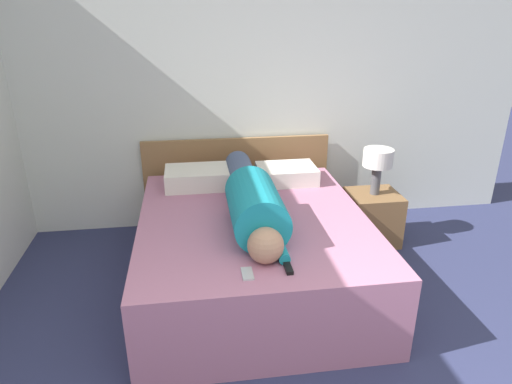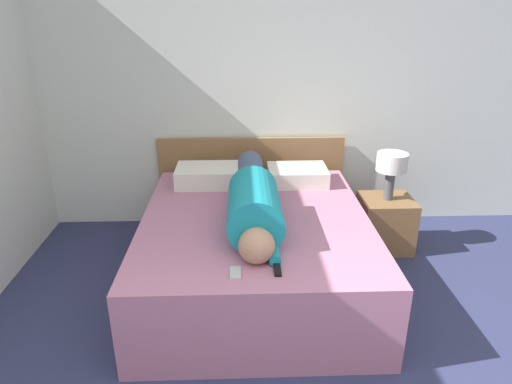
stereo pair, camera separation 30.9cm
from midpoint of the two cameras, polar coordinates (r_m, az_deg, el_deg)
The scene contains 10 objects.
wall_back at distance 4.26m, azimuth -2.99°, elevation 12.74°, with size 5.30×0.06×2.60m.
bed at distance 3.46m, azimuth -2.93°, elevation -7.46°, with size 1.64×1.94×0.58m.
headboard at distance 4.41m, azimuth -4.38°, elevation 1.30°, with size 1.76×0.04×0.86m.
nightstand at distance 4.20m, azimuth 12.26°, elevation -3.18°, with size 0.45×0.41×0.47m.
table_lamp at distance 4.01m, azimuth 12.88°, elevation 3.77°, with size 0.26×0.26×0.41m.
person_lying at distance 3.21m, azimuth -3.23°, elevation -1.09°, with size 0.36×1.65×0.36m.
pillow_near_headboard at distance 3.90m, azimuth -9.65°, elevation 1.76°, with size 0.53×0.37×0.15m.
pillow_second at distance 3.95m, azimuth 1.60°, elevation 2.24°, with size 0.50×0.37×0.14m.
tv_remote at distance 2.68m, azimuth 0.67°, elevation -9.42°, with size 0.04×0.15×0.02m.
cell_phone at distance 2.64m, azimuth -4.49°, elevation -10.25°, with size 0.06×0.13×0.01m.
Camera 1 is at (-0.54, -0.83, 2.00)m, focal length 32.00 mm.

